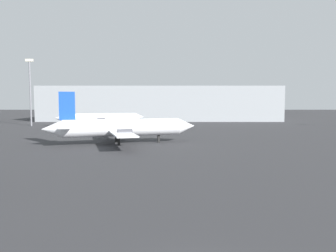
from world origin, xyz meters
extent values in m
cylinder|color=white|center=(-9.36, 44.16, 2.98)|extent=(20.84, 8.98, 3.13)
cone|color=white|center=(2.26, 47.65, 2.98)|extent=(4.20, 3.99, 3.13)
cone|color=white|center=(-20.98, 40.67, 2.98)|extent=(4.20, 3.99, 3.13)
cube|color=white|center=(-10.35, 43.86, 2.51)|extent=(9.98, 23.71, 0.20)
cube|color=white|center=(-18.93, 41.29, 3.29)|extent=(3.92, 7.27, 0.13)
cube|color=#1947B2|center=(-18.53, 41.41, 6.95)|extent=(2.62, 1.00, 4.81)
cylinder|color=#4C4C54|center=(-11.05, 48.37, 2.35)|extent=(2.82, 2.15, 1.50)
cylinder|color=#4C4C54|center=(-8.46, 39.72, 2.35)|extent=(2.82, 2.15, 1.50)
cube|color=black|center=(-2.98, 46.08, 0.71)|extent=(0.52, 0.52, 1.42)
cube|color=black|center=(-10.83, 45.46, 0.71)|extent=(0.52, 0.52, 1.42)
cube|color=black|center=(-9.88, 42.27, 0.71)|extent=(0.52, 0.52, 1.42)
cylinder|color=silver|center=(-21.57, 82.67, 2.89)|extent=(20.71, 8.92, 2.60)
cone|color=silver|center=(-10.26, 86.33, 2.89)|extent=(3.52, 3.35, 2.60)
cone|color=silver|center=(-32.89, 79.00, 2.89)|extent=(3.52, 3.35, 2.60)
cube|color=silver|center=(-22.57, 82.34, 2.50)|extent=(9.43, 20.34, 0.17)
cube|color=silver|center=(-31.19, 79.55, 3.15)|extent=(3.50, 6.27, 0.11)
cube|color=#147F4C|center=(-30.85, 79.66, 6.11)|extent=(2.25, 0.91, 3.84)
cylinder|color=#4C4C54|center=(-23.16, 86.21, 2.37)|extent=(2.45, 1.89, 1.29)
cylinder|color=#4C4C54|center=(-20.78, 78.87, 2.37)|extent=(2.45, 1.89, 1.29)
cube|color=black|center=(-15.20, 84.73, 0.80)|extent=(0.45, 0.45, 1.59)
cube|color=black|center=(-23.01, 83.71, 0.80)|extent=(0.45, 0.45, 1.59)
cube|color=black|center=(-22.13, 80.98, 0.80)|extent=(0.45, 0.45, 1.59)
cylinder|color=slate|center=(-44.74, 87.03, 10.14)|extent=(0.50, 0.50, 20.27)
cube|color=#F2EACC|center=(-44.74, 87.03, 20.67)|extent=(2.40, 0.50, 0.80)
cube|color=#999EA3|center=(-4.44, 120.19, 6.90)|extent=(95.57, 26.05, 13.80)
camera|label=1|loc=(-1.21, -12.33, 7.58)|focal=33.49mm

